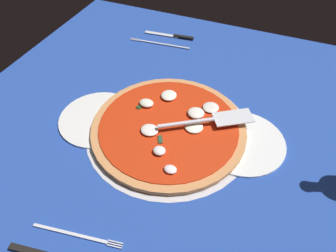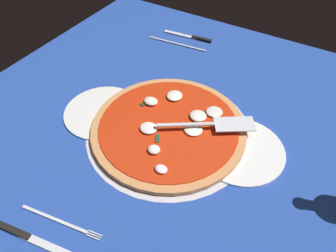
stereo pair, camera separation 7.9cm
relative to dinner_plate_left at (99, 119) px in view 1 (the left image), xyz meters
The scene contains 8 objects.
ground_plane 19.10cm from the dinner_plate_left, 14.49° to the left, with size 114.51×114.51×0.80cm, color #22439C.
pizza_pan 18.59cm from the dinner_plate_left, 10.09° to the left, with size 41.63×41.63×0.98cm, color silver.
dinner_plate_left is the anchor object (origin of this frame).
dinner_plate_right 37.14cm from the dinner_plate_left, ahead, with size 21.16×21.16×1.00cm, color white.
pizza 18.73cm from the dinner_plate_left, 10.65° to the left, with size 38.91×38.91×2.71cm.
pizza_server 29.04cm from the dinner_plate_left, 14.67° to the left, with size 21.75×15.60×1.00cm.
place_setting_near 34.20cm from the dinner_plate_left, 70.26° to the right, with size 19.78×13.73×1.40cm.
place_setting_far 43.06cm from the dinner_plate_left, 88.10° to the left, with size 22.87×15.37×1.40cm.
Camera 1 is at (20.79, -52.28, 58.80)cm, focal length 33.69 mm.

